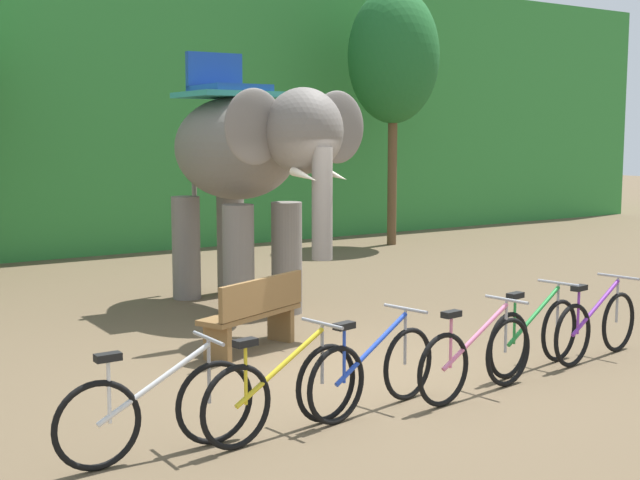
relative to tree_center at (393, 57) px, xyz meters
name	(u,v)px	position (x,y,z in m)	size (l,w,h in m)	color
ground_plane	(345,369)	(-7.05, -8.10, -4.30)	(80.00, 80.00, 0.00)	brown
foliage_hedge	(20,108)	(-7.05, 4.94, -1.13)	(36.00, 6.00, 6.33)	#338438
tree_center	(393,57)	(0.00, 0.00, 0.00)	(2.09, 2.09, 5.85)	brown
elephant	(244,159)	(-6.41, -4.64, -2.09)	(2.08, 4.15, 3.78)	slate
bike_white	(158,410)	(-9.78, -9.38, -3.91)	(1.71, 0.52, 0.92)	black
bike_yellow	(283,391)	(-8.69, -9.50, -3.91)	(1.70, 0.52, 0.92)	black
bike_blue	(373,371)	(-7.67, -9.43, -3.91)	(1.69, 0.54, 0.92)	black
bike_pink	(477,358)	(-6.54, -9.61, -3.91)	(1.70, 0.52, 0.92)	black
bike_green	(535,335)	(-5.34, -9.26, -3.91)	(1.69, 0.52, 0.92)	black
bike_purple	(596,326)	(-4.42, -9.34, -3.91)	(1.70, 0.52, 0.92)	black
wooden_bench	(255,312)	(-7.50, -6.89, -3.82)	(1.54, 0.95, 0.89)	brown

